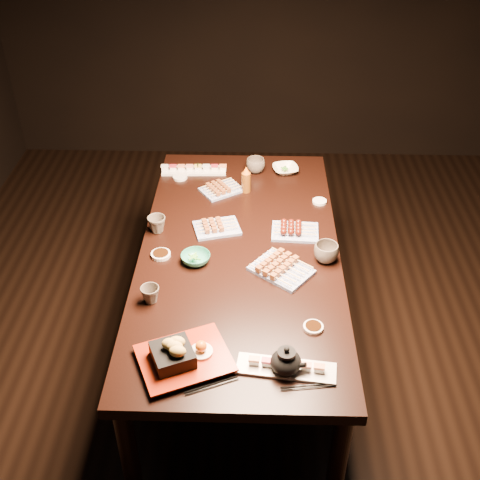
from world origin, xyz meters
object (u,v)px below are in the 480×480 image
sushi_platter_far (194,168)px  teacup_near_left (150,294)px  sushi_platter_near (286,366)px  teacup_mid_right (326,253)px  teacup_far_right (256,165)px  teapot (286,360)px  condiment_bottle (246,179)px  edamame_bowl_cream (285,169)px  dining_table (240,311)px  yakitori_plate_center (217,225)px  yakitori_plate_left (221,187)px  edamame_bowl_green (196,258)px  teacup_far_left (157,224)px  tempura_tray (184,351)px  yakitori_plate_right (281,266)px

sushi_platter_far → teacup_near_left: 1.06m
sushi_platter_near → teacup_mid_right: bearing=80.2°
teacup_far_right → teapot: bearing=-85.3°
sushi_platter_far → teacup_near_left: (-0.08, -1.06, 0.01)m
teacup_mid_right → condiment_bottle: bearing=122.3°
sushi_platter_far → edamame_bowl_cream: 0.50m
dining_table → edamame_bowl_cream: edamame_bowl_cream is taller
yakitori_plate_center → yakitori_plate_left: bearing=74.2°
edamame_bowl_green → teacup_far_right: teacup_far_right is taller
teacup_mid_right → teapot: teapot is taller
sushi_platter_near → yakitori_plate_left: 1.25m
yakitori_plate_center → condiment_bottle: size_ratio=1.45×
teacup_far_left → teapot: bearing=-55.6°
teacup_near_left → edamame_bowl_green: bearing=58.6°
yakitori_plate_left → teacup_near_left: size_ratio=2.59×
edamame_bowl_cream → tempura_tray: tempura_tray is taller
sushi_platter_far → teacup_far_left: 0.58m
teacup_near_left → sushi_platter_far: bearing=85.7°
dining_table → edamame_bowl_green: size_ratio=13.97×
sushi_platter_far → teacup_far_left: (-0.12, -0.57, 0.02)m
sushi_platter_far → teapot: bearing=105.9°
condiment_bottle → teapot: bearing=-82.2°
yakitori_plate_right → teapot: teapot is taller
edamame_bowl_green → teacup_far_right: size_ratio=1.28×
sushi_platter_far → condiment_bottle: 0.35m
edamame_bowl_green → condiment_bottle: size_ratio=0.89×
edamame_bowl_cream → teapot: teapot is taller
sushi_platter_far → teacup_mid_right: bearing=128.3°
sushi_platter_near → yakitori_plate_left: size_ratio=1.77×
dining_table → teacup_near_left: teacup_near_left is taller
teacup_far_left → condiment_bottle: condiment_bottle is taller
teacup_mid_right → teacup_far_left: bearing=165.5°
yakitori_plate_left → tempura_tray: tempura_tray is taller
sushi_platter_near → teacup_mid_right: teacup_mid_right is taller
yakitori_plate_left → sushi_platter_far: bearing=95.6°
yakitori_plate_center → teacup_near_left: (-0.24, -0.51, 0.01)m
edamame_bowl_cream → condiment_bottle: (-0.21, -0.21, 0.06)m
teacup_near_left → teacup_mid_right: bearing=21.6°
dining_table → edamame_bowl_cream: (0.23, 0.72, 0.39)m
teacup_mid_right → dining_table: bearing=170.4°
tempura_tray → condiment_bottle: (0.20, 1.19, 0.01)m
edamame_bowl_cream → teacup_far_right: bearing=-179.2°
teacup_mid_right → teacup_far_left: (-0.77, 0.20, -0.00)m
teacup_near_left → teacup_far_right: 1.15m
yakitori_plate_center → sushi_platter_near: bearing=-86.3°
edamame_bowl_cream → teacup_far_right: size_ratio=1.36×
edamame_bowl_green → tempura_tray: (0.01, -0.59, 0.04)m
dining_table → teacup_mid_right: bearing=-10.5°
teacup_far_left → yakitori_plate_right: bearing=-26.4°
edamame_bowl_green → sushi_platter_far: bearing=95.7°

